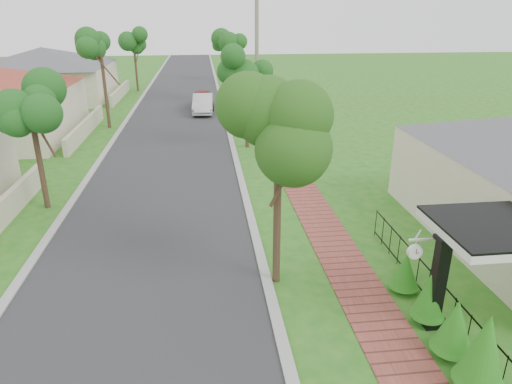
{
  "coord_description": "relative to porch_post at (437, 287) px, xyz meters",
  "views": [
    {
      "loc": [
        -1.01,
        -10.02,
        7.44
      ],
      "look_at": [
        0.73,
        4.93,
        1.5
      ],
      "focal_mm": 32.0,
      "sensor_mm": 36.0,
      "label": 1
    }
  ],
  "objects": [
    {
      "name": "far_house_grey",
      "position": [
        -19.52,
        35.0,
        1.22
      ],
      "size": [
        15.56,
        15.56,
        4.6
      ],
      "color": "beige",
      "rests_on": "ground"
    },
    {
      "name": "parked_car_white",
      "position": [
        -5.55,
        27.2,
        -0.4
      ],
      "size": [
        1.7,
        4.42,
        1.44
      ],
      "primitive_type": "imported",
      "rotation": [
        0.0,
        0.0,
        -0.04
      ],
      "color": "silver",
      "rests_on": "ground"
    },
    {
      "name": "utility_pole",
      "position": [
        -2.25,
        18.94,
        3.41
      ],
      "size": [
        1.2,
        0.24,
        8.93
      ],
      "color": "gray",
      "rests_on": "ground"
    },
    {
      "name": "near_tree",
      "position": [
        -3.62,
        2.5,
        3.33
      ],
      "size": [
        2.18,
        2.18,
        5.59
      ],
      "color": "#382619",
      "rests_on": "ground"
    },
    {
      "name": "station_clock",
      "position": [
        -0.49,
        0.4,
        0.83
      ],
      "size": [
        0.66,
        0.13,
        0.56
      ],
      "color": "white",
      "rests_on": "ground"
    },
    {
      "name": "porch_post",
      "position": [
        0.0,
        0.0,
        0.0
      ],
      "size": [
        0.48,
        0.48,
        2.52
      ],
      "color": "black",
      "rests_on": "ground"
    },
    {
      "name": "kerb_right",
      "position": [
        -3.9,
        21.0,
        -1.12
      ],
      "size": [
        0.3,
        120.0,
        0.1
      ],
      "primitive_type": "cube",
      "color": "#9E9E99",
      "rests_on": "ground"
    },
    {
      "name": "picket_fence",
      "position": [
        0.35,
        1.0,
        -0.59
      ],
      "size": [
        0.03,
        8.02,
        1.0
      ],
      "color": "black",
      "rests_on": "ground"
    },
    {
      "name": "road",
      "position": [
        -7.55,
        21.0,
        -1.12
      ],
      "size": [
        7.0,
        120.0,
        0.02
      ],
      "primitive_type": "cube",
      "color": "#28282B",
      "rests_on": "ground"
    },
    {
      "name": "ground",
      "position": [
        -4.55,
        1.0,
        -1.12
      ],
      "size": [
        160.0,
        160.0,
        0.0
      ],
      "primitive_type": "plane",
      "color": "#216618",
      "rests_on": "ground"
    },
    {
      "name": "hedge_row",
      "position": [
        -0.1,
        -0.82,
        -0.33
      ],
      "size": [
        0.91,
        4.55,
        1.98
      ],
      "color": "#1B6B15",
      "rests_on": "ground"
    },
    {
      "name": "parked_car_red",
      "position": [
        -5.55,
        29.26,
        -0.39
      ],
      "size": [
        1.74,
        4.3,
        1.46
      ],
      "primitive_type": "imported",
      "rotation": [
        0.0,
        0.0,
        0.0
      ],
      "color": "maroon",
      "rests_on": "ground"
    },
    {
      "name": "sidewalk",
      "position": [
        -1.3,
        21.0,
        -1.12
      ],
      "size": [
        1.5,
        120.0,
        0.03
      ],
      "primitive_type": "cube",
      "color": "#984A3C",
      "rests_on": "ground"
    },
    {
      "name": "street_trees",
      "position": [
        -7.42,
        27.84,
        3.42
      ],
      "size": [
        10.7,
        37.65,
        5.89
      ],
      "color": "#382619",
      "rests_on": "ground"
    },
    {
      "name": "kerb_left",
      "position": [
        -11.2,
        21.0,
        -1.12
      ],
      "size": [
        0.3,
        120.0,
        0.1
      ],
      "primitive_type": "cube",
      "color": "#9E9E99",
      "rests_on": "ground"
    }
  ]
}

